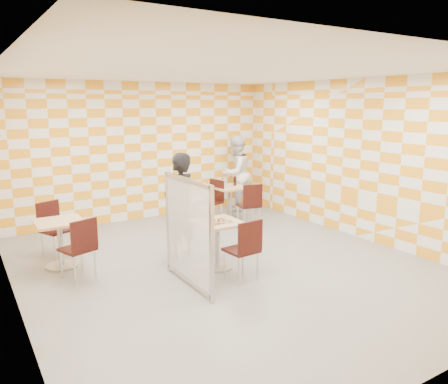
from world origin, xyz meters
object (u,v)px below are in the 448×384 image
object	(u,v)px
chair_main_front	(245,246)
chair_second_front	(250,202)
chair_second_side	(213,197)
man_dark	(180,206)
chair_empty_near	(81,244)
chair_empty_far	(53,224)
second_table	(230,197)
partition	(188,232)
man_white	(236,173)
sport_bottle	(223,183)
empty_table	(60,236)
soda_bottle	(235,181)
main_table	(217,236)

from	to	relation	value
chair_main_front	chair_second_front	size ratio (longest dim) A/B	1.00
chair_second_side	man_dark	size ratio (longest dim) A/B	0.53
chair_empty_near	man_dark	bearing A→B (deg)	4.06
chair_second_side	chair_empty_far	xyz separation A→B (m)	(-3.38, -0.43, 0.00)
second_table	partition	xyz separation A→B (m)	(-2.43, -2.72, 0.28)
chair_main_front	chair_empty_near	distance (m)	2.37
chair_second_front	chair_second_side	distance (m)	0.89
chair_second_side	man_white	size ratio (longest dim) A/B	0.51
sport_bottle	chair_empty_near	bearing A→B (deg)	-153.03
empty_table	chair_second_side	xyz separation A→B (m)	(3.39, 1.05, 0.04)
man_dark	soda_bottle	world-z (taller)	man_dark
partition	chair_empty_far	bearing A→B (deg)	120.22
chair_second_side	sport_bottle	distance (m)	0.39
second_table	man_dark	world-z (taller)	man_dark
main_table	empty_table	xyz separation A→B (m)	(-2.07, 1.33, 0.00)
man_white	soda_bottle	world-z (taller)	man_white
second_table	chair_empty_near	bearing A→B (deg)	-154.76
empty_table	chair_empty_near	world-z (taller)	chair_empty_near
man_white	chair_empty_near	bearing A→B (deg)	12.25
chair_empty_far	main_table	bearing A→B (deg)	-43.52
main_table	chair_main_front	world-z (taller)	chair_main_front
chair_main_front	chair_empty_near	bearing A→B (deg)	146.64
sport_bottle	soda_bottle	distance (m)	0.32
chair_empty_far	partition	distance (m)	2.71
main_table	second_table	bearing A→B (deg)	53.56
empty_table	chair_second_front	xyz separation A→B (m)	(3.82, 0.27, 0.04)
empty_table	chair_empty_far	world-z (taller)	chair_empty_far
main_table	man_white	distance (m)	3.88
second_table	chair_second_side	bearing A→B (deg)	174.69
partition	second_table	bearing A→B (deg)	48.27
empty_table	chair_second_front	bearing A→B (deg)	4.04
sport_bottle	soda_bottle	xyz separation A→B (m)	(0.32, 0.01, 0.01)
second_table	chair_main_front	bearing A→B (deg)	-118.94
chair_second_front	chair_empty_far	size ratio (longest dim) A/B	1.00
chair_second_side	man_white	world-z (taller)	man_white
chair_main_front	man_dark	xyz separation A→B (m)	(-0.34, 1.42, 0.34)
chair_second_front	chair_second_side	xyz separation A→B (m)	(-0.43, 0.78, 0.00)
main_table	man_dark	distance (m)	0.87
empty_table	chair_main_front	distance (m)	2.93
chair_second_side	chair_empty_far	bearing A→B (deg)	-172.81
chair_main_front	man_dark	bearing A→B (deg)	103.34
second_table	partition	world-z (taller)	partition
second_table	man_dark	xyz separation A→B (m)	(-2.01, -1.61, 0.37)
chair_empty_near	sport_bottle	size ratio (longest dim) A/B	4.62
partition	sport_bottle	world-z (taller)	partition
chair_empty_far	sport_bottle	size ratio (longest dim) A/B	4.62
chair_second_front	main_table	bearing A→B (deg)	-137.66
empty_table	man_white	xyz separation A→B (m)	(4.41, 1.74, 0.39)
chair_empty_near	partition	bearing A→B (deg)	-39.19
empty_table	chair_empty_near	xyz separation A→B (m)	(0.14, -0.71, 0.04)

